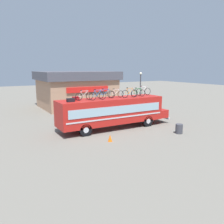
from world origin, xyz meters
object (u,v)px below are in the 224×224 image
Objects in this scene: bus at (113,111)px; rooftop_bicycle_7 at (143,91)px; rooftop_bicycle_2 at (98,95)px; rooftop_bicycle_3 at (106,94)px; luggage_bag_2 at (76,98)px; rooftop_bicycle_4 at (116,94)px; traffic_cone at (110,138)px; rooftop_bicycle_5 at (130,93)px; rooftop_bicycle_6 at (138,93)px; street_lamp at (140,87)px; trash_bin at (179,129)px; luggage_bag_1 at (71,100)px; rooftop_bicycle_1 at (84,96)px.

rooftop_bicycle_7 is (3.79, 0.34, 1.60)m from bus.
rooftop_bicycle_2 is 1.36m from rooftop_bicycle_3.
bus is 20.95× the size of luggage_bag_2.
rooftop_bicycle_4 reaches higher than traffic_cone.
bus is 3.83m from luggage_bag_2.
rooftop_bicycle_2 is at bearing -179.82° from rooftop_bicycle_5.
traffic_cone is at bearing -147.48° from rooftop_bicycle_6.
rooftop_bicycle_4 is 0.32× the size of street_lamp.
rooftop_bicycle_4 is at bearing 10.51° from bus.
trash_bin is (5.86, -4.06, -2.86)m from rooftop_bicycle_2.
luggage_bag_1 is at bearing -175.06° from rooftop_bicycle_7.
rooftop_bicycle_7 is at bearing 0.10° from luggage_bag_2.
rooftop_bicycle_3 is 7.26m from trash_bin.
rooftop_bicycle_2 is at bearing -23.47° from luggage_bag_2.
rooftop_bicycle_6 reaches higher than bus.
rooftop_bicycle_5 is 2.33m from rooftop_bicycle_7.
rooftop_bicycle_3 is at bearing 163.09° from rooftop_bicycle_5.
rooftop_bicycle_2 is 0.95× the size of rooftop_bicycle_3.
rooftop_bicycle_7 is at bearing 4.48° from rooftop_bicycle_4.
rooftop_bicycle_5 is 9.15m from street_lamp.
rooftop_bicycle_5 is 5.75m from traffic_cone.
street_lamp reaches higher than rooftop_bicycle_4.
rooftop_bicycle_1 reaches higher than luggage_bag_1.
luggage_bag_2 is 0.75m from rooftop_bicycle_1.
rooftop_bicycle_3 is at bearing 66.00° from traffic_cone.
rooftop_bicycle_2 is at bearing -166.72° from bus.
luggage_bag_1 is (-4.29, -0.36, 1.35)m from bus.
street_lamp is at bearing 28.48° from luggage_bag_1.
street_lamp is at bearing 38.40° from bus.
bus is 2.29m from rooftop_bicycle_5.
traffic_cone is at bearing -114.00° from rooftop_bicycle_3.
rooftop_bicycle_5 reaches higher than trash_bin.
street_lamp is at bearing 46.63° from rooftop_bicycle_5.
street_lamp reaches higher than bus.
rooftop_bicycle_1 is 1.04× the size of rooftop_bicycle_4.
rooftop_bicycle_2 is (-1.82, -0.43, 1.59)m from bus.
rooftop_bicycle_7 is (3.41, 0.27, 0.04)m from rooftop_bicycle_4.
traffic_cone is at bearing 170.40° from trash_bin.
rooftop_bicycle_2 reaches higher than traffic_cone.
luggage_bag_2 reaches higher than traffic_cone.
bus is 4.13m from rooftop_bicycle_7.
luggage_bag_2 is (0.73, 0.69, 0.01)m from luggage_bag_1.
rooftop_bicycle_6 is 8.31m from street_lamp.
rooftop_bicycle_4 is 3.42m from rooftop_bicycle_7.
rooftop_bicycle_2 reaches higher than rooftop_bicycle_6.
bus is 1.73m from rooftop_bicycle_3.
luggage_bag_1 is 4.69m from rooftop_bicycle_4.
rooftop_bicycle_5 is (5.14, -0.74, 0.24)m from luggage_bag_2.
trash_bin is at bearing -9.60° from traffic_cone.
rooftop_bicycle_5 is at bearing 121.15° from trash_bin.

